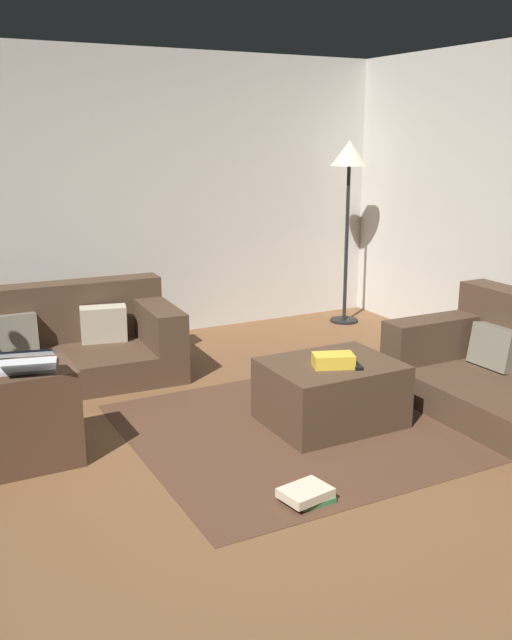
{
  "coord_description": "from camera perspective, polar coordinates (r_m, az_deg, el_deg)",
  "views": [
    {
      "loc": [
        -1.46,
        -3.13,
        1.88
      ],
      "look_at": [
        0.51,
        0.61,
        0.75
      ],
      "focal_mm": 39.63,
      "sensor_mm": 36.0,
      "label": 1
    }
  ],
  "objects": [
    {
      "name": "rear_partition",
      "position": [
        6.47,
        -14.78,
        9.31
      ],
      "size": [
        6.4,
        0.12,
        2.6
      ],
      "primitive_type": "cube",
      "color": "beige",
      "rests_on": "ground_plane"
    },
    {
      "name": "side_table",
      "position": [
        4.33,
        -17.82,
        -7.33
      ],
      "size": [
        0.52,
        0.44,
        0.58
      ],
      "primitive_type": "cube",
      "color": "#4C3323",
      "rests_on": "ground_plane"
    },
    {
      "name": "ground_plane",
      "position": [
        3.93,
        -2.5,
        -13.61
      ],
      "size": [
        6.4,
        6.4,
        0.0
      ],
      "primitive_type": "plane",
      "color": "brown"
    },
    {
      "name": "tv_remote",
      "position": [
        4.58,
        8.05,
        -3.63
      ],
      "size": [
        0.09,
        0.17,
        0.02
      ],
      "primitive_type": "cube",
      "rotation": [
        0.0,
        0.0,
        -0.29
      ],
      "color": "black",
      "rests_on": "ottoman"
    },
    {
      "name": "couch_left",
      "position": [
        5.72,
        -15.46,
        -1.92
      ],
      "size": [
        1.78,
        1.02,
        0.71
      ],
      "rotation": [
        0.0,
        0.0,
        3.09
      ],
      "color": "#473323",
      "rests_on": "ground_plane"
    },
    {
      "name": "ottoman",
      "position": [
        4.72,
        6.04,
        -5.85
      ],
      "size": [
        0.84,
        0.67,
        0.42
      ],
      "primitive_type": "cube",
      "color": "#473323",
      "rests_on": "ground_plane"
    },
    {
      "name": "gift_box",
      "position": [
        4.55,
        6.26,
        -3.26
      ],
      "size": [
        0.3,
        0.24,
        0.09
      ],
      "primitive_type": "cube",
      "rotation": [
        0.0,
        0.0,
        -0.37
      ],
      "color": "gold",
      "rests_on": "ottoman"
    },
    {
      "name": "laptop",
      "position": [
        4.16,
        -18.25,
        -3.23
      ],
      "size": [
        0.43,
        0.49,
        0.19
      ],
      "color": "silver",
      "rests_on": "side_table"
    },
    {
      "name": "area_rug",
      "position": [
        4.8,
        5.98,
        -8.17
      ],
      "size": [
        2.6,
        2.0,
        0.01
      ],
      "primitive_type": "cube",
      "color": "#4C3121",
      "rests_on": "ground_plane"
    },
    {
      "name": "book_stack",
      "position": [
        3.81,
        4.17,
        -13.87
      ],
      "size": [
        0.28,
        0.23,
        0.08
      ],
      "color": "#387A47",
      "rests_on": "ground_plane"
    },
    {
      "name": "corner_lamp",
      "position": [
        7.06,
        7.52,
        12.08
      ],
      "size": [
        0.36,
        0.36,
        1.81
      ],
      "color": "black",
      "rests_on": "ground_plane"
    }
  ]
}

